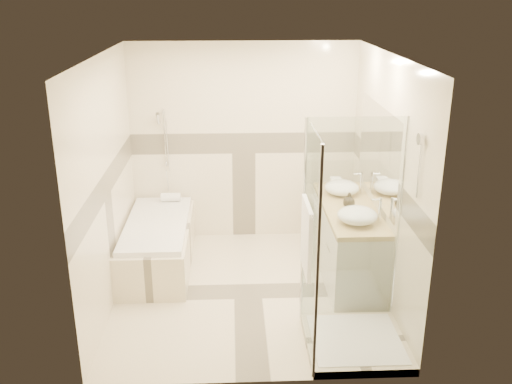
{
  "coord_description": "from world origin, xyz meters",
  "views": [
    {
      "loc": [
        -0.15,
        -5.42,
        3.1
      ],
      "look_at": [
        0.1,
        0.25,
        1.05
      ],
      "focal_mm": 40.0,
      "sensor_mm": 36.0,
      "label": 1
    }
  ],
  "objects_px": {
    "shower_enclosure": "(344,294)",
    "vessel_sink_near": "(342,188)",
    "vanity": "(348,242)",
    "bathtub": "(158,242)",
    "amenity_bottle_a": "(349,201)",
    "vessel_sink_far": "(357,215)",
    "amenity_bottle_b": "(349,200)"
  },
  "relations": [
    {
      "from": "bathtub",
      "to": "vessel_sink_near",
      "type": "distance_m",
      "value": 2.22
    },
    {
      "from": "vanity",
      "to": "vessel_sink_far",
      "type": "xyz_separation_m",
      "value": [
        -0.02,
        -0.46,
        0.51
      ]
    },
    {
      "from": "vessel_sink_near",
      "to": "vanity",
      "type": "bearing_deg",
      "value": -87.06
    },
    {
      "from": "vessel_sink_near",
      "to": "amenity_bottle_b",
      "type": "height_order",
      "value": "amenity_bottle_b"
    },
    {
      "from": "amenity_bottle_a",
      "to": "amenity_bottle_b",
      "type": "xyz_separation_m",
      "value": [
        0.0,
        0.0,
        0.01
      ]
    },
    {
      "from": "vanity",
      "to": "shower_enclosure",
      "type": "distance_m",
      "value": 1.31
    },
    {
      "from": "shower_enclosure",
      "to": "amenity_bottle_a",
      "type": "bearing_deg",
      "value": 77.53
    },
    {
      "from": "amenity_bottle_b",
      "to": "vessel_sink_near",
      "type": "bearing_deg",
      "value": 90.0
    },
    {
      "from": "bathtub",
      "to": "vessel_sink_near",
      "type": "xyz_separation_m",
      "value": [
        2.13,
        0.04,
        0.62
      ]
    },
    {
      "from": "shower_enclosure",
      "to": "vessel_sink_near",
      "type": "bearing_deg",
      "value": 80.66
    },
    {
      "from": "vessel_sink_far",
      "to": "amenity_bottle_a",
      "type": "xyz_separation_m",
      "value": [
        0.0,
        0.42,
        -0.01
      ]
    },
    {
      "from": "bathtub",
      "to": "shower_enclosure",
      "type": "distance_m",
      "value": 2.47
    },
    {
      "from": "bathtub",
      "to": "vessel_sink_near",
      "type": "relative_size",
      "value": 4.31
    },
    {
      "from": "bathtub",
      "to": "shower_enclosure",
      "type": "bearing_deg",
      "value": -41.1
    },
    {
      "from": "vanity",
      "to": "vessel_sink_near",
      "type": "relative_size",
      "value": 4.11
    },
    {
      "from": "vessel_sink_near",
      "to": "amenity_bottle_a",
      "type": "bearing_deg",
      "value": -90.0
    },
    {
      "from": "vessel_sink_near",
      "to": "shower_enclosure",
      "type": "bearing_deg",
      "value": -99.34
    },
    {
      "from": "shower_enclosure",
      "to": "amenity_bottle_b",
      "type": "distance_m",
      "value": 1.34
    },
    {
      "from": "vessel_sink_far",
      "to": "amenity_bottle_b",
      "type": "xyz_separation_m",
      "value": [
        0.0,
        0.43,
        0.0
      ]
    },
    {
      "from": "vessel_sink_near",
      "to": "vessel_sink_far",
      "type": "bearing_deg",
      "value": -90.0
    },
    {
      "from": "amenity_bottle_a",
      "to": "amenity_bottle_b",
      "type": "distance_m",
      "value": 0.01
    },
    {
      "from": "amenity_bottle_b",
      "to": "vanity",
      "type": "bearing_deg",
      "value": 58.44
    },
    {
      "from": "vanity",
      "to": "shower_enclosure",
      "type": "height_order",
      "value": "shower_enclosure"
    },
    {
      "from": "vessel_sink_near",
      "to": "vessel_sink_far",
      "type": "height_order",
      "value": "vessel_sink_far"
    },
    {
      "from": "bathtub",
      "to": "vanity",
      "type": "distance_m",
      "value": 2.18
    },
    {
      "from": "shower_enclosure",
      "to": "vessel_sink_near",
      "type": "relative_size",
      "value": 5.17
    },
    {
      "from": "shower_enclosure",
      "to": "amenity_bottle_b",
      "type": "bearing_deg",
      "value": 77.58
    },
    {
      "from": "bathtub",
      "to": "amenity_bottle_b",
      "type": "xyz_separation_m",
      "value": [
        2.13,
        -0.38,
        0.63
      ]
    },
    {
      "from": "bathtub",
      "to": "amenity_bottle_a",
      "type": "xyz_separation_m",
      "value": [
        2.13,
        -0.39,
        0.62
      ]
    },
    {
      "from": "vanity",
      "to": "vessel_sink_near",
      "type": "bearing_deg",
      "value": 92.94
    },
    {
      "from": "vessel_sink_near",
      "to": "amenity_bottle_b",
      "type": "xyz_separation_m",
      "value": [
        0.0,
        -0.42,
        0.01
      ]
    },
    {
      "from": "vanity",
      "to": "amenity_bottle_a",
      "type": "xyz_separation_m",
      "value": [
        -0.02,
        -0.04,
        0.5
      ]
    }
  ]
}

